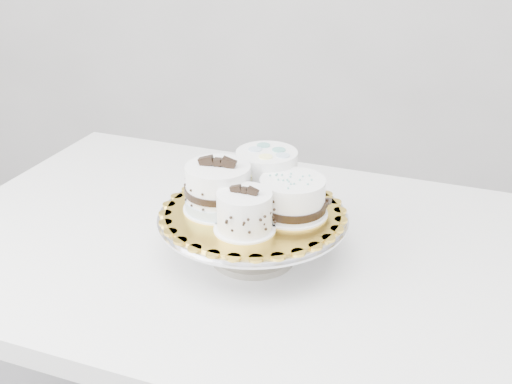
% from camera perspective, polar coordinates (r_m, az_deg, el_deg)
% --- Properties ---
extents(table, '(1.30, 0.98, 0.75)m').
position_cam_1_polar(table, '(1.24, -1.03, -7.58)').
color(table, white).
rests_on(table, floor).
extents(cake_stand, '(0.33, 0.33, 0.09)m').
position_cam_1_polar(cake_stand, '(1.12, -0.27, -3.18)').
color(cake_stand, gray).
rests_on(cake_stand, table).
extents(cake_board, '(0.36, 0.36, 0.00)m').
position_cam_1_polar(cake_board, '(1.10, -0.27, -1.81)').
color(cake_board, gold).
rests_on(cake_board, cake_stand).
extents(cake_swirl, '(0.10, 0.10, 0.08)m').
position_cam_1_polar(cake_swirl, '(1.03, -1.03, -1.83)').
color(cake_swirl, white).
rests_on(cake_swirl, cake_board).
extents(cake_banded, '(0.12, 0.12, 0.10)m').
position_cam_1_polar(cake_banded, '(1.10, -3.37, 0.22)').
color(cake_banded, white).
rests_on(cake_banded, cake_board).
extents(cake_dots, '(0.13, 0.13, 0.08)m').
position_cam_1_polar(cake_dots, '(1.15, 0.95, 1.78)').
color(cake_dots, white).
rests_on(cake_dots, cake_board).
extents(cake_ribbon, '(0.14, 0.14, 0.07)m').
position_cam_1_polar(cake_ribbon, '(1.08, 3.30, -0.52)').
color(cake_ribbon, white).
rests_on(cake_ribbon, cake_board).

